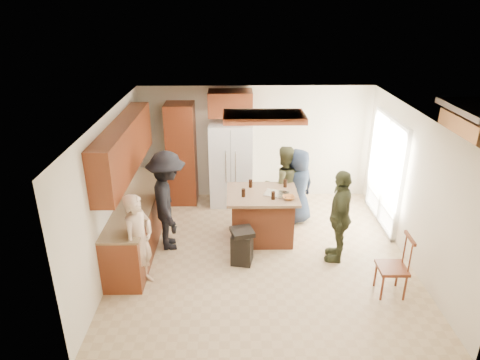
{
  "coord_description": "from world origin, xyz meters",
  "views": [
    {
      "loc": [
        -0.49,
        -6.44,
        4.18
      ],
      "look_at": [
        -0.38,
        0.66,
        1.15
      ],
      "focal_mm": 32.0,
      "sensor_mm": 36.0,
      "label": 1
    }
  ],
  "objects_px": {
    "kitchen_island": "(262,216)",
    "spindle_chair": "(393,268)",
    "person_behind_right": "(298,187)",
    "person_side_right": "(340,216)",
    "trash_bin": "(242,246)",
    "person_front_left": "(139,242)",
    "refrigerator": "(231,164)",
    "person_counter": "(168,201)",
    "person_behind_left": "(283,185)"
  },
  "relations": [
    {
      "from": "person_front_left",
      "to": "person_behind_left",
      "type": "bearing_deg",
      "value": -24.85
    },
    {
      "from": "kitchen_island",
      "to": "spindle_chair",
      "type": "height_order",
      "value": "spindle_chair"
    },
    {
      "from": "person_front_left",
      "to": "refrigerator",
      "type": "distance_m",
      "value": 3.26
    },
    {
      "from": "person_front_left",
      "to": "person_side_right",
      "type": "height_order",
      "value": "person_side_right"
    },
    {
      "from": "person_front_left",
      "to": "kitchen_island",
      "type": "bearing_deg",
      "value": -29.98
    },
    {
      "from": "person_front_left",
      "to": "refrigerator",
      "type": "height_order",
      "value": "refrigerator"
    },
    {
      "from": "person_behind_right",
      "to": "person_side_right",
      "type": "distance_m",
      "value": 1.44
    },
    {
      "from": "trash_bin",
      "to": "kitchen_island",
      "type": "bearing_deg",
      "value": 64.47
    },
    {
      "from": "spindle_chair",
      "to": "person_counter",
      "type": "bearing_deg",
      "value": 158.2
    },
    {
      "from": "person_behind_left",
      "to": "refrigerator",
      "type": "xyz_separation_m",
      "value": [
        -1.03,
        0.89,
        0.1
      ]
    },
    {
      "from": "spindle_chair",
      "to": "person_behind_right",
      "type": "bearing_deg",
      "value": 115.99
    },
    {
      "from": "person_behind_left",
      "to": "spindle_chair",
      "type": "distance_m",
      "value": 2.76
    },
    {
      "from": "person_front_left",
      "to": "person_side_right",
      "type": "relative_size",
      "value": 0.95
    },
    {
      "from": "person_side_right",
      "to": "trash_bin",
      "type": "distance_m",
      "value": 1.72
    },
    {
      "from": "person_behind_right",
      "to": "person_side_right",
      "type": "bearing_deg",
      "value": 79.33
    },
    {
      "from": "refrigerator",
      "to": "spindle_chair",
      "type": "distance_m",
      "value": 4.08
    },
    {
      "from": "person_behind_right",
      "to": "trash_bin",
      "type": "bearing_deg",
      "value": 20.57
    },
    {
      "from": "kitchen_island",
      "to": "trash_bin",
      "type": "bearing_deg",
      "value": -115.53
    },
    {
      "from": "trash_bin",
      "to": "spindle_chair",
      "type": "bearing_deg",
      "value": -21.15
    },
    {
      "from": "person_counter",
      "to": "trash_bin",
      "type": "height_order",
      "value": "person_counter"
    },
    {
      "from": "refrigerator",
      "to": "spindle_chair",
      "type": "relative_size",
      "value": 1.81
    },
    {
      "from": "person_front_left",
      "to": "kitchen_island",
      "type": "relative_size",
      "value": 1.22
    },
    {
      "from": "person_front_left",
      "to": "trash_bin",
      "type": "relative_size",
      "value": 2.47
    },
    {
      "from": "trash_bin",
      "to": "person_behind_right",
      "type": "bearing_deg",
      "value": 52.18
    },
    {
      "from": "person_counter",
      "to": "spindle_chair",
      "type": "relative_size",
      "value": 1.82
    },
    {
      "from": "refrigerator",
      "to": "spindle_chair",
      "type": "xyz_separation_m",
      "value": [
        2.45,
        -3.23,
        -0.45
      ]
    },
    {
      "from": "refrigerator",
      "to": "trash_bin",
      "type": "height_order",
      "value": "refrigerator"
    },
    {
      "from": "trash_bin",
      "to": "spindle_chair",
      "type": "relative_size",
      "value": 0.63
    },
    {
      "from": "trash_bin",
      "to": "spindle_chair",
      "type": "height_order",
      "value": "spindle_chair"
    },
    {
      "from": "person_front_left",
      "to": "spindle_chair",
      "type": "xyz_separation_m",
      "value": [
        3.83,
        -0.28,
        -0.33
      ]
    },
    {
      "from": "person_counter",
      "to": "trash_bin",
      "type": "xyz_separation_m",
      "value": [
        1.29,
        -0.55,
        -0.59
      ]
    },
    {
      "from": "person_side_right",
      "to": "person_behind_right",
      "type": "bearing_deg",
      "value": -144.27
    },
    {
      "from": "kitchen_island",
      "to": "spindle_chair",
      "type": "distance_m",
      "value": 2.51
    },
    {
      "from": "person_front_left",
      "to": "refrigerator",
      "type": "xyz_separation_m",
      "value": [
        1.38,
        2.95,
        0.12
      ]
    },
    {
      "from": "person_counter",
      "to": "kitchen_island",
      "type": "height_order",
      "value": "person_counter"
    },
    {
      "from": "person_side_right",
      "to": "spindle_chair",
      "type": "relative_size",
      "value": 1.65
    },
    {
      "from": "person_behind_left",
      "to": "person_counter",
      "type": "bearing_deg",
      "value": 8.97
    },
    {
      "from": "person_front_left",
      "to": "person_behind_right",
      "type": "bearing_deg",
      "value": -28.23
    },
    {
      "from": "person_counter",
      "to": "refrigerator",
      "type": "distance_m",
      "value": 2.12
    },
    {
      "from": "person_front_left",
      "to": "person_behind_right",
      "type": "xyz_separation_m",
      "value": [
        2.7,
        2.04,
        -0.02
      ]
    },
    {
      "from": "person_side_right",
      "to": "kitchen_island",
      "type": "relative_size",
      "value": 1.28
    },
    {
      "from": "person_side_right",
      "to": "spindle_chair",
      "type": "distance_m",
      "value": 1.21
    },
    {
      "from": "person_behind_left",
      "to": "refrigerator",
      "type": "distance_m",
      "value": 1.37
    },
    {
      "from": "person_behind_left",
      "to": "kitchen_island",
      "type": "xyz_separation_m",
      "value": [
        -0.46,
        -0.67,
        -0.32
      ]
    },
    {
      "from": "refrigerator",
      "to": "person_side_right",
      "type": "bearing_deg",
      "value": -50.87
    },
    {
      "from": "person_side_right",
      "to": "person_front_left",
      "type": "bearing_deg",
      "value": -63.01
    },
    {
      "from": "person_front_left",
      "to": "kitchen_island",
      "type": "height_order",
      "value": "person_front_left"
    },
    {
      "from": "person_behind_left",
      "to": "refrigerator",
      "type": "height_order",
      "value": "refrigerator"
    },
    {
      "from": "kitchen_island",
      "to": "person_counter",
      "type": "bearing_deg",
      "value": -171.57
    },
    {
      "from": "trash_bin",
      "to": "refrigerator",
      "type": "bearing_deg",
      "value": 94.73
    }
  ]
}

